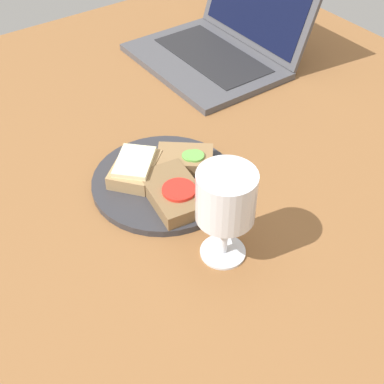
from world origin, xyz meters
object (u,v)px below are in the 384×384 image
(sandwich_with_cucumber, at_px, (185,159))
(sandwich_with_cheese, at_px, (135,168))
(laptop, at_px, (223,41))
(sandwich_with_tomato, at_px, (174,192))
(wine_glass, at_px, (226,199))
(plate, at_px, (165,181))

(sandwich_with_cucumber, bearing_deg, sandwich_with_cheese, -106.88)
(sandwich_with_cheese, height_order, laptop, laptop)
(sandwich_with_tomato, height_order, sandwich_with_cheese, sandwich_with_cheese)
(sandwich_with_tomato, distance_m, wine_glass, 0.15)
(sandwich_with_cheese, xyz_separation_m, laptop, (-0.24, 0.37, 0.01))
(laptop, bearing_deg, sandwich_with_cucumber, -46.93)
(plate, xyz_separation_m, sandwich_with_cheese, (-0.04, -0.03, 0.02))
(plate, xyz_separation_m, wine_glass, (0.17, -0.01, 0.10))
(sandwich_with_cheese, distance_m, wine_glass, 0.22)
(sandwich_with_cheese, relative_size, laptop, 0.35)
(sandwich_with_cucumber, distance_m, wine_glass, 0.21)
(plate, distance_m, sandwich_with_cheese, 0.05)
(plate, bearing_deg, sandwich_with_cucumber, 102.63)
(sandwich_with_tomato, xyz_separation_m, laptop, (-0.33, 0.35, 0.02))
(wine_glass, bearing_deg, sandwich_with_cheese, -174.48)
(wine_glass, bearing_deg, sandwich_with_tomato, 179.97)
(wine_glass, bearing_deg, laptop, 142.25)
(sandwich_with_cucumber, bearing_deg, wine_glass, -18.80)
(sandwich_with_tomato, relative_size, wine_glass, 0.88)
(sandwich_with_cucumber, bearing_deg, laptop, 133.07)
(wine_glass, relative_size, laptop, 0.46)
(plate, xyz_separation_m, sandwich_with_tomato, (0.05, -0.01, 0.02))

